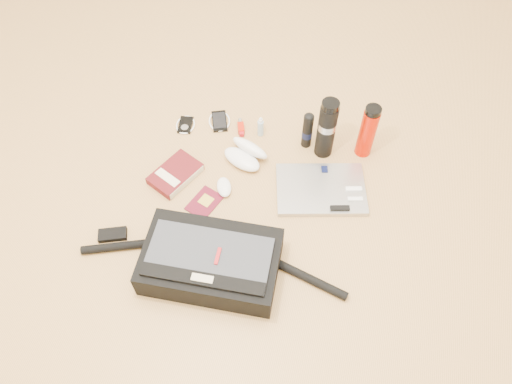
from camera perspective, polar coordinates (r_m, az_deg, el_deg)
ground at (r=2.00m, az=-1.39°, el=-2.67°), size 4.00×4.00×0.00m
messenger_bag at (r=1.83m, az=-5.25°, el=-7.90°), size 1.01×0.34×0.14m
laptop at (r=2.07m, az=7.47°, el=0.29°), size 0.42×0.34×0.04m
book at (r=2.12m, az=-9.18°, el=2.02°), size 0.21×0.25×0.04m
passport at (r=2.04m, az=-5.91°, el=-1.22°), size 0.14×0.17×0.01m
mouse at (r=2.06m, az=-3.67°, el=0.57°), size 0.10×0.12×0.03m
sunglasses_case at (r=2.14m, az=-1.18°, el=4.40°), size 0.22×0.21×0.10m
ipod at (r=2.31m, az=-8.06°, el=7.60°), size 0.10×0.11×0.01m
phone at (r=2.31m, az=-4.20°, el=8.09°), size 0.13×0.14×0.01m
inhaler at (r=2.27m, az=-1.74°, el=7.39°), size 0.05×0.10×0.03m
spray_bottle at (r=2.22m, az=0.52°, el=7.40°), size 0.03×0.03×0.10m
aerosol_can at (r=2.16m, az=5.90°, el=7.04°), size 0.05×0.05×0.19m
thermos_black at (r=2.10m, az=8.07°, el=7.21°), size 0.08×0.08×0.30m
thermos_red at (r=2.14m, az=12.65°, el=6.79°), size 0.07×0.07×0.27m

